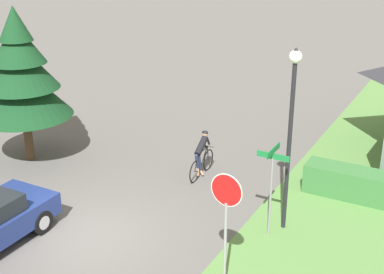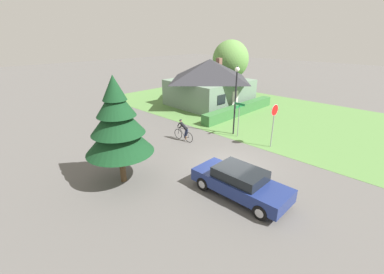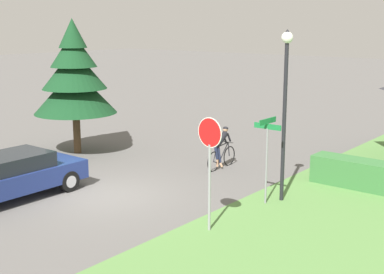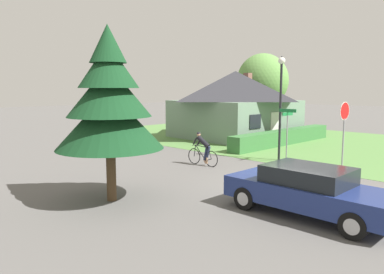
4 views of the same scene
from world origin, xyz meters
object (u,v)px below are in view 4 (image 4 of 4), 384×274
Objects in this scene: cottage_house at (235,103)px; conifer_tall_near at (109,102)px; cyclist at (203,149)px; stop_sign at (344,122)px; street_name_sign at (287,125)px; deciduous_tree_right at (263,81)px; street_lamp at (281,91)px; sedan_left_lane at (308,190)px.

cottage_house is 17.10m from conifer_tall_near.
cottage_house is 11.00m from cyclist.
stop_sign is 2.78m from street_name_sign.
deciduous_tree_right is at bearing 38.94° from street_name_sign.
street_lamp is at bearing -142.13° from deciduous_tree_right.
street_lamp is 1.98× the size of street_name_sign.
deciduous_tree_right reaches higher than conifer_tall_near.
stop_sign is at bearing -149.49° from cyclist.
cyclist is at bearing 152.86° from street_lamp.
stop_sign reaches higher than street_name_sign.
deciduous_tree_right is at bearing 20.59° from cottage_house.
cottage_house is 1.65× the size of street_lamp.
stop_sign is 3.56m from street_lamp.
cottage_house is at bearing -162.24° from deciduous_tree_right.
stop_sign is (6.32, 1.76, 1.42)m from sedan_left_lane.
stop_sign is 0.58× the size of street_lamp.
street_lamp is at bearing -90.63° from stop_sign.
stop_sign is at bearing -134.25° from deciduous_tree_right.
street_name_sign is at bearing -86.76° from stop_sign.
stop_sign reaches higher than sedan_left_lane.
deciduous_tree_right is (18.78, 14.56, 3.56)m from sedan_left_lane.
cyclist is 4.85m from street_lamp.
sedan_left_lane is 8.75m from street_lamp.
cottage_house is 2.82× the size of stop_sign.
street_name_sign is (-5.96, -7.97, -0.71)m from cottage_house.
cottage_house reaches higher than street_name_sign.
street_lamp is 1.73m from street_name_sign.
street_lamp is (-5.73, -7.41, 0.91)m from cottage_house.
sedan_left_lane is at bearing 19.63° from stop_sign.
conifer_tall_near is (-9.70, 0.06, -0.28)m from street_lamp.
cottage_house is 17.63m from sedan_left_lane.
sedan_left_lane is 7.54m from cyclist.
cyclist is 0.70× the size of street_name_sign.
street_name_sign is 9.59m from conifer_tall_near.
street_lamp is at bearing -0.37° from conifer_tall_near.
cottage_house is 9.41m from street_lamp.
cottage_house is at bearing 53.20° from street_name_sign.
conifer_tall_near is at bearing -156.73° from deciduous_tree_right.
street_name_sign is 0.39× the size of deciduous_tree_right.
deciduous_tree_right reaches higher than sedan_left_lane.
conifer_tall_near is (-15.43, -7.35, 0.64)m from cottage_house.
cyclist is 6.81m from conifer_tall_near.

